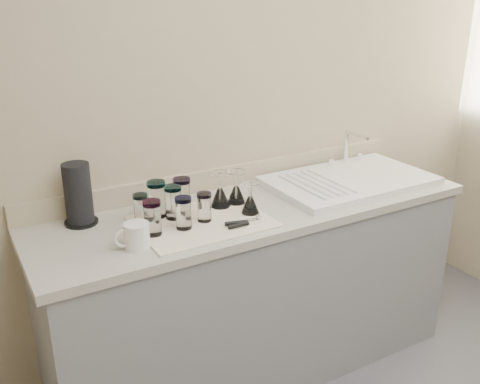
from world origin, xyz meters
TOP-DOWN VIEW (x-y plane):
  - counter_unit at (0.00, 1.20)m, footprint 2.06×0.62m
  - sink_unit at (0.55, 1.20)m, footprint 0.82×0.50m
  - dish_towel at (-0.31, 1.15)m, footprint 0.55×0.42m
  - tumbler_teal at (-0.53, 1.26)m, footprint 0.06×0.06m
  - tumbler_cyan at (-0.45, 1.28)m, footprint 0.08×0.08m
  - tumbler_purple at (-0.33, 1.28)m, footprint 0.08×0.08m
  - tumbler_magenta at (-0.53, 1.12)m, footprint 0.07×0.07m
  - tumbler_blue at (-0.40, 1.11)m, footprint 0.07×0.07m
  - tumbler_lavender at (-0.30, 1.14)m, footprint 0.06×0.06m
  - tumbler_extra at (-0.40, 1.23)m, footprint 0.07×0.07m
  - goblet_back_left at (-0.16, 1.25)m, footprint 0.09×0.09m
  - goblet_back_right at (-0.08, 1.25)m, footprint 0.09×0.09m
  - goblet_front_right at (-0.09, 1.12)m, footprint 0.08×0.08m
  - can_opener at (-0.17, 1.02)m, footprint 0.15×0.06m
  - white_mug at (-0.63, 1.06)m, footprint 0.14×0.10m
  - paper_towel_roll at (-0.75, 1.39)m, footprint 0.14×0.14m

SIDE VIEW (x-z plane):
  - counter_unit at x=0.00m, z-range 0.00..0.90m
  - dish_towel at x=-0.31m, z-range 0.90..0.91m
  - can_opener at x=-0.17m, z-range 0.91..0.93m
  - sink_unit at x=0.55m, z-range 0.81..1.03m
  - white_mug at x=-0.63m, z-range 0.90..1.00m
  - goblet_front_right at x=-0.09m, z-range 0.88..1.03m
  - goblet_back_right at x=-0.08m, z-range 0.88..1.04m
  - goblet_back_left at x=-0.16m, z-range 0.88..1.04m
  - tumbler_teal at x=-0.53m, z-range 0.91..1.03m
  - tumbler_lavender at x=-0.30m, z-range 0.91..1.03m
  - tumbler_blue at x=-0.40m, z-range 0.91..1.04m
  - tumbler_magenta at x=-0.53m, z-range 0.91..1.05m
  - tumbler_extra at x=-0.40m, z-range 0.91..1.05m
  - tumbler_purple at x=-0.33m, z-range 0.91..1.06m
  - tumbler_cyan at x=-0.45m, z-range 0.91..1.07m
  - paper_towel_roll at x=-0.75m, z-range 0.90..1.16m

